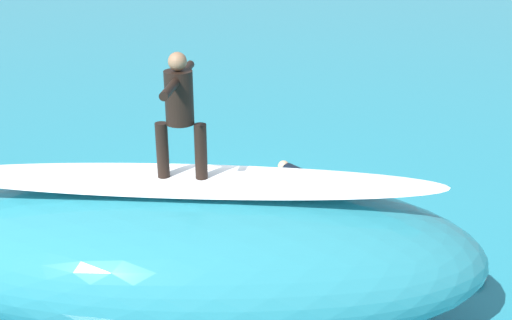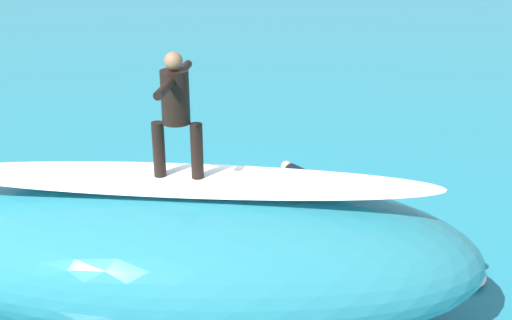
# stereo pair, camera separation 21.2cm
# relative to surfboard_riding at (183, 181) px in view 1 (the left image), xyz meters

# --- Properties ---
(ground_plane) EXTENTS (120.00, 120.00, 0.00)m
(ground_plane) POSITION_rel_surfboard_riding_xyz_m (0.45, -1.91, -1.89)
(ground_plane) COLOR teal
(wave_crest) EXTENTS (7.71, 4.33, 1.86)m
(wave_crest) POSITION_rel_surfboard_riding_xyz_m (-0.03, -0.01, -0.96)
(wave_crest) COLOR teal
(wave_crest) RESTS_ON ground_plane
(wave_foam_lip) EXTENTS (6.26, 2.27, 0.08)m
(wave_foam_lip) POSITION_rel_surfboard_riding_xyz_m (-0.03, -0.01, 0.01)
(wave_foam_lip) COLOR white
(wave_foam_lip) RESTS_ON wave_crest
(surfboard_riding) EXTENTS (2.31, 0.93, 0.07)m
(surfboard_riding) POSITION_rel_surfboard_riding_xyz_m (0.00, 0.00, 0.00)
(surfboard_riding) COLOR #33B2D1
(surfboard_riding) RESTS_ON wave_crest
(surfer_riding) EXTENTS (0.59, 1.42, 1.51)m
(surfer_riding) POSITION_rel_surfboard_riding_xyz_m (0.00, 0.00, 0.91)
(surfer_riding) COLOR black
(surfer_riding) RESTS_ON surfboard_riding
(surfboard_paddling) EXTENTS (1.92, 1.56, 0.08)m
(surfboard_paddling) POSITION_rel_surfboard_riding_xyz_m (-0.60, -4.23, -1.85)
(surfboard_paddling) COLOR yellow
(surfboard_paddling) RESTS_ON ground_plane
(surfer_paddling) EXTENTS (1.60, 1.22, 0.33)m
(surfer_paddling) POSITION_rel_surfboard_riding_xyz_m (-0.71, -4.15, -1.66)
(surfer_paddling) COLOR black
(surfer_paddling) RESTS_ON surfboard_paddling
(foam_patch_far) EXTENTS (1.02, 1.21, 0.15)m
(foam_patch_far) POSITION_rel_surfboard_riding_xyz_m (-3.38, -2.08, -1.82)
(foam_patch_far) COLOR white
(foam_patch_far) RESTS_ON ground_plane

